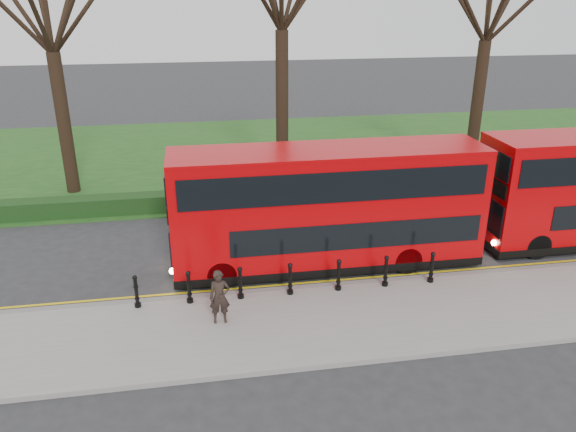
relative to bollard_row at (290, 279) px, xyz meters
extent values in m
plane|color=#28282B|center=(-0.43, 1.35, -0.65)|extent=(120.00, 120.00, 0.00)
cube|color=gray|center=(-0.43, -1.65, -0.58)|extent=(60.00, 4.00, 0.15)
cube|color=slate|center=(-0.43, 0.35, -0.58)|extent=(60.00, 0.25, 0.16)
cube|color=#1C4918|center=(-0.43, 16.35, -0.62)|extent=(60.00, 18.00, 0.06)
cube|color=black|center=(-0.43, 8.15, -0.25)|extent=(60.00, 0.90, 0.80)
cube|color=yellow|center=(-0.43, 0.65, -0.64)|extent=(60.00, 0.10, 0.01)
cube|color=yellow|center=(-0.43, 0.85, -0.64)|extent=(60.00, 0.10, 0.01)
cylinder|color=black|center=(-8.43, 11.35, 2.56)|extent=(0.60, 0.60, 6.42)
cylinder|color=black|center=(1.57, 11.35, 2.96)|extent=(0.60, 0.60, 7.21)
cylinder|color=black|center=(11.57, 11.35, 2.66)|extent=(0.60, 0.60, 6.62)
cylinder|color=black|center=(-4.62, 0.00, 0.00)|extent=(0.15, 0.15, 1.00)
cylinder|color=black|center=(-3.08, 0.00, 0.00)|extent=(0.15, 0.15, 1.00)
cylinder|color=black|center=(-1.54, 0.00, 0.00)|extent=(0.15, 0.15, 1.00)
cylinder|color=black|center=(0.00, 0.00, 0.00)|extent=(0.15, 0.15, 1.00)
cylinder|color=black|center=(1.54, 0.00, 0.00)|extent=(0.15, 0.15, 1.00)
cylinder|color=black|center=(3.08, 0.00, 0.00)|extent=(0.15, 0.15, 1.00)
cylinder|color=black|center=(4.62, 0.00, 0.00)|extent=(0.15, 0.15, 1.00)
cube|color=#B50206|center=(1.64, 2.04, 1.60)|extent=(10.40, 2.36, 3.83)
cube|color=black|center=(1.64, 2.04, -0.37)|extent=(10.42, 2.38, 0.28)
cube|color=black|center=(2.40, 0.85, 0.91)|extent=(8.32, 0.04, 0.90)
cube|color=black|center=(1.64, 0.85, 2.61)|extent=(9.83, 0.04, 0.99)
cube|color=black|center=(-3.58, 2.04, 1.90)|extent=(0.06, 2.08, 0.52)
cylinder|color=black|center=(-2.05, 1.00, -0.18)|extent=(0.95, 0.28, 0.95)
cylinder|color=black|center=(-2.05, 3.08, -0.18)|extent=(0.95, 0.28, 0.95)
cylinder|color=black|center=(4.19, 1.00, -0.18)|extent=(0.95, 0.28, 0.95)
cylinder|color=black|center=(4.19, 3.08, -0.18)|extent=(0.95, 0.28, 0.95)
cube|color=black|center=(7.62, 2.31, 1.89)|extent=(0.06, 2.07, 0.52)
cylinder|color=black|center=(9.15, 1.27, -0.18)|extent=(0.94, 0.28, 0.94)
cylinder|color=black|center=(9.15, 3.34, -0.18)|extent=(0.94, 0.28, 0.94)
imported|color=black|center=(-2.22, -1.23, 0.30)|extent=(0.59, 0.39, 1.60)
camera|label=1|loc=(-2.62, -15.04, 8.33)|focal=35.00mm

